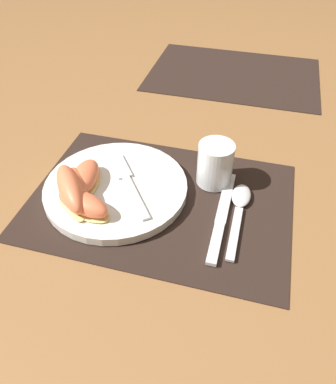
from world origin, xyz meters
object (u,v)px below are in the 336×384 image
juice_glass (215,166)px  knife (221,217)px  citrus_wedge_0 (85,178)px  citrus_wedge_2 (71,190)px  spoon (240,205)px  citrus_wedge_1 (75,187)px  fork (127,180)px  citrus_wedge_3 (83,204)px  plate (115,189)px

juice_glass → knife: size_ratio=0.38×
juice_glass → citrus_wedge_0: juice_glass is taller
knife → citrus_wedge_2: bearing=-171.6°
spoon → citrus_wedge_1: (-0.28, -0.06, 0.03)m
juice_glass → citrus_wedge_2: (-0.22, -0.13, 0.00)m
fork → citrus_wedge_0: size_ratio=1.51×
fork → citrus_wedge_0: citrus_wedge_0 is taller
knife → citrus_wedge_3: (-0.22, -0.06, 0.03)m
citrus_wedge_1 → citrus_wedge_2: 0.02m
fork → plate: bearing=-132.6°
juice_glass → citrus_wedge_1: (-0.23, -0.11, -0.00)m
citrus_wedge_2 → citrus_wedge_1: bearing=93.0°
citrus_wedge_1 → plate: bearing=30.8°
citrus_wedge_2 → citrus_wedge_3: 0.04m
juice_glass → citrus_wedge_3: (-0.19, -0.15, -0.01)m
juice_glass → fork: 0.16m
knife → spoon: size_ratio=1.23×
citrus_wedge_0 → citrus_wedge_3: 0.07m
citrus_wedge_3 → knife: bearing=14.6°
citrus_wedge_1 → citrus_wedge_0: bearing=76.6°
juice_glass → citrus_wedge_3: 0.24m
juice_glass → knife: 0.10m
citrus_wedge_0 → spoon: bearing=6.4°
citrus_wedge_1 → citrus_wedge_2: bearing=-87.0°
knife → plate: bearing=176.4°
citrus_wedge_0 → citrus_wedge_3: (0.03, -0.06, 0.00)m
spoon → citrus_wedge_2: 0.29m
citrus_wedge_0 → citrus_wedge_1: 0.03m
citrus_wedge_0 → citrus_wedge_1: bearing=-103.4°
knife → citrus_wedge_0: citrus_wedge_0 is taller
juice_glass → knife: bearing=-71.8°
plate → juice_glass: juice_glass is taller
knife → citrus_wedge_1: size_ratio=2.05×
plate → citrus_wedge_2: 0.08m
citrus_wedge_0 → citrus_wedge_2: size_ratio=0.83×
citrus_wedge_1 → citrus_wedge_2: size_ratio=0.85×
fork → juice_glass: bearing=22.0°
citrus_wedge_1 → citrus_wedge_2: (0.00, -0.01, 0.01)m
knife → citrus_wedge_2: size_ratio=1.73×
juice_glass → fork: juice_glass is taller
plate → juice_glass: bearing=25.3°
plate → knife: plate is taller
knife → citrus_wedge_0: bearing=179.0°
fork → spoon: bearing=1.1°
plate → knife: size_ratio=1.19×
plate → citrus_wedge_2: bearing=-139.2°
knife → citrus_wedge_3: size_ratio=1.94×
citrus_wedge_0 → fork: bearing=21.1°
fork → citrus_wedge_1: 0.09m
plate → citrus_wedge_2: size_ratio=2.07×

